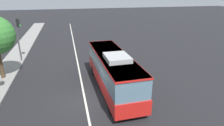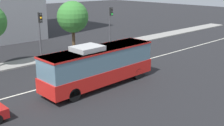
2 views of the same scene
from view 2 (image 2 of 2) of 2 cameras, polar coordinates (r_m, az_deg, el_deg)
The scene contains 7 objects.
ground_plane at distance 23.81m, azimuth -9.43°, elevation -3.80°, with size 160.00×160.00×0.00m, color black.
sidewalk_kerb at distance 30.17m, azimuth -17.33°, elevation 0.11°, with size 80.00×2.52×0.14m, color gray.
lane_centre_line at distance 23.81m, azimuth -9.43°, elevation -3.79°, with size 76.00×0.16×0.01m, color silver.
transit_bus at distance 22.11m, azimuth -2.60°, elevation -0.23°, with size 10.08×2.83×3.46m.
traffic_light_near_corner at distance 29.24m, azimuth -14.48°, elevation 6.86°, with size 0.34×0.62×5.20m.
traffic_light_far_corner at distance 34.40m, azimuth -0.33°, elevation 8.71°, with size 0.34×0.62×5.20m.
street_tree_kerbside_centre at distance 32.06m, azimuth -8.03°, elevation 9.30°, with size 3.55×3.55×6.08m.
Camera 2 is at (-11.96, -18.95, 8.07)m, focal length 44.68 mm.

